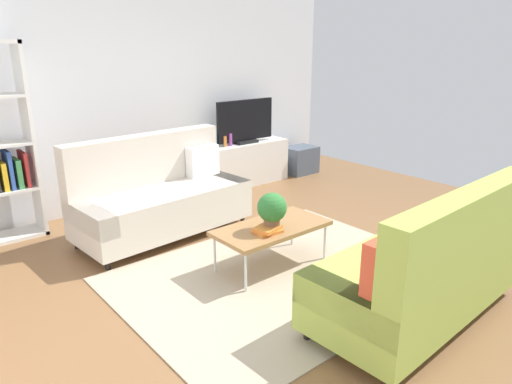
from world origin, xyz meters
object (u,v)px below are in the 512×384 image
at_px(couch_beige, 161,196).
at_px(coffee_table, 272,229).
at_px(table_book_0, 268,231).
at_px(bottle_0, 225,141).
at_px(bottle_1, 230,140).
at_px(tv_console, 245,163).
at_px(couch_green, 425,268).
at_px(tv, 245,122).
at_px(storage_trunk, 300,160).
at_px(vase_0, 210,141).
at_px(potted_plant, 272,209).

xyz_separation_m(couch_beige, coffee_table, (0.39, -1.42, -0.05)).
relative_size(couch_beige, table_book_0, 8.15).
bearing_deg(bottle_0, bottle_1, 0.00).
xyz_separation_m(coffee_table, tv_console, (1.55, 2.36, -0.07)).
bearing_deg(tv_console, couch_beige, -154.27).
bearing_deg(coffee_table, bottle_1, 61.49).
relative_size(couch_beige, coffee_table, 1.78).
xyz_separation_m(table_book_0, bottle_1, (1.39, 2.41, 0.30)).
xyz_separation_m(couch_beige, couch_green, (0.68, -2.84, 0.01)).
distance_m(couch_beige, couch_green, 2.92).
distance_m(coffee_table, tv, 2.86).
xyz_separation_m(coffee_table, bottle_1, (1.26, 2.32, 0.34)).
height_order(coffee_table, storage_trunk, storage_trunk).
relative_size(vase_0, bottle_1, 1.04).
height_order(couch_green, table_book_0, couch_green).
distance_m(storage_trunk, bottle_0, 1.57).
distance_m(couch_green, tv_console, 3.99).
distance_m(tv_console, bottle_1, 0.51).
relative_size(couch_green, potted_plant, 5.40).
relative_size(coffee_table, table_book_0, 4.58).
distance_m(potted_plant, bottle_1, 2.74).
xyz_separation_m(couch_green, tv, (1.27, 3.76, 0.51)).
height_order(coffee_table, tv, tv).
relative_size(table_book_0, bottle_1, 1.33).
bearing_deg(bottle_1, storage_trunk, -2.47).
bearing_deg(storage_trunk, vase_0, 174.90).
relative_size(tv_console, potted_plant, 3.91).
distance_m(couch_green, storage_trunk, 4.38).
xyz_separation_m(couch_green, bottle_1, (0.97, 3.74, 0.28)).
bearing_deg(coffee_table, bottle_0, 63.43).
bearing_deg(bottle_1, couch_green, -104.59).
height_order(coffee_table, bottle_1, bottle_1).
distance_m(storage_trunk, bottle_1, 1.48).
height_order(storage_trunk, vase_0, vase_0).
bearing_deg(couch_beige, tv, -158.83).
height_order(tv_console, bottle_1, bottle_1).
bearing_deg(couch_green, tv_console, 69.17).
distance_m(storage_trunk, vase_0, 1.76).
bearing_deg(bottle_0, tv_console, 5.82).
distance_m(vase_0, bottle_1, 0.30).
bearing_deg(vase_0, tv, -6.88).
bearing_deg(bottle_0, couch_green, -103.15).
height_order(couch_beige, storage_trunk, couch_beige).
relative_size(couch_beige, vase_0, 10.38).
bearing_deg(couch_beige, table_book_0, 95.70).
bearing_deg(tv_console, potted_plant, -123.63).
distance_m(couch_beige, coffee_table, 1.47).
relative_size(potted_plant, bottle_0, 2.32).
xyz_separation_m(storage_trunk, potted_plant, (-2.72, -2.34, 0.40)).
distance_m(couch_green, potted_plant, 1.40).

